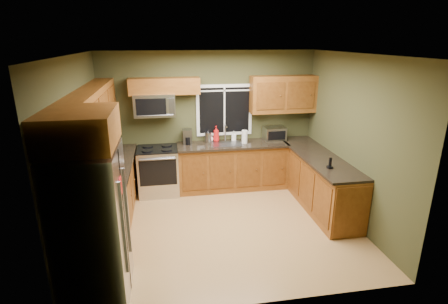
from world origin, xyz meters
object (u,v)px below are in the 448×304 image
object	(u,v)px
range	(159,171)
microwave	(155,105)
toaster_oven	(274,134)
cordless_phone	(330,165)
soap_bottle_a	(216,134)
soap_bottle_b	(234,136)
kettle	(208,137)
refrigerator	(92,226)
coffee_maker	(187,137)
paper_towel_roll	(245,137)
soap_bottle_c	(210,138)

from	to	relation	value
range	microwave	world-z (taller)	microwave
toaster_oven	cordless_phone	size ratio (longest dim) A/B	2.44
soap_bottle_a	soap_bottle_b	xyz separation A→B (m)	(0.36, 0.00, -0.06)
microwave	cordless_phone	bearing A→B (deg)	-32.27
toaster_oven	soap_bottle_a	size ratio (longest dim) A/B	1.39
range	kettle	xyz separation A→B (m)	(1.00, 0.18, 0.58)
cordless_phone	toaster_oven	bearing A→B (deg)	102.50
refrigerator	range	xyz separation A→B (m)	(0.69, 2.77, -0.43)
range	coffee_maker	distance (m)	0.86
coffee_maker	paper_towel_roll	world-z (taller)	paper_towel_roll
microwave	kettle	bearing A→B (deg)	2.53
kettle	soap_bottle_b	size ratio (longest dim) A/B	1.26
toaster_oven	kettle	xyz separation A→B (m)	(-1.35, 0.05, -0.02)
kettle	soap_bottle_a	xyz separation A→B (m)	(0.17, 0.05, 0.04)
refrigerator	soap_bottle_a	xyz separation A→B (m)	(1.86, 3.00, 0.20)
refrigerator	coffee_maker	world-z (taller)	refrigerator
toaster_oven	microwave	bearing A→B (deg)	179.92
soap_bottle_b	microwave	bearing A→B (deg)	-176.47
range	soap_bottle_a	distance (m)	1.35
soap_bottle_b	coffee_maker	bearing A→B (deg)	-175.65
paper_towel_roll	soap_bottle_a	size ratio (longest dim) A/B	0.92
toaster_oven	soap_bottle_c	size ratio (longest dim) A/B	2.85
microwave	soap_bottle_b	size ratio (longest dim) A/B	3.94
microwave	paper_towel_roll	size ratio (longest dim) A/B	2.64
kettle	coffee_maker	bearing A→B (deg)	-177.00
microwave	kettle	distance (m)	1.21
soap_bottle_b	cordless_phone	world-z (taller)	soap_bottle_b
range	soap_bottle_a	world-z (taller)	soap_bottle_a
refrigerator	coffee_maker	xyz separation A→B (m)	(1.28, 2.93, 0.17)
soap_bottle_a	cordless_phone	size ratio (longest dim) A/B	1.76
soap_bottle_a	cordless_phone	xyz separation A→B (m)	(1.56, -1.82, -0.10)
paper_towel_roll	soap_bottle_b	size ratio (longest dim) A/B	1.49
soap_bottle_a	kettle	bearing A→B (deg)	-163.61
kettle	soap_bottle_a	bearing A→B (deg)	16.39
soap_bottle_c	cordless_phone	world-z (taller)	cordless_phone
soap_bottle_a	microwave	bearing A→B (deg)	-175.39
refrigerator	toaster_oven	world-z (taller)	refrigerator
toaster_oven	cordless_phone	world-z (taller)	toaster_oven
kettle	cordless_phone	size ratio (longest dim) A/B	1.36
soap_bottle_a	soap_bottle_c	size ratio (longest dim) A/B	2.04
microwave	coffee_maker	size ratio (longest dim) A/B	2.67
paper_towel_roll	cordless_phone	size ratio (longest dim) A/B	1.62
coffee_maker	kettle	distance (m)	0.41
coffee_maker	range	bearing A→B (deg)	-164.92
toaster_oven	soap_bottle_c	xyz separation A→B (m)	(-1.30, 0.10, -0.05)
kettle	cordless_phone	distance (m)	2.48
coffee_maker	kettle	world-z (taller)	coffee_maker
soap_bottle_b	soap_bottle_c	size ratio (longest dim) A/B	1.26
refrigerator	coffee_maker	bearing A→B (deg)	66.41
microwave	coffee_maker	bearing A→B (deg)	2.21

